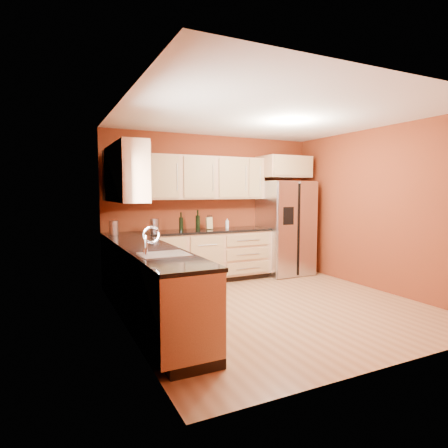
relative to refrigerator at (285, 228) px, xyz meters
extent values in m
plane|color=#945D39|center=(-1.35, -1.62, -0.89)|extent=(4.00, 4.00, 0.00)
plane|color=white|center=(-1.35, -1.62, 1.71)|extent=(4.00, 4.00, 0.00)
cube|color=maroon|center=(-1.35, 0.38, 0.41)|extent=(4.00, 0.04, 2.60)
cube|color=maroon|center=(-1.35, -3.62, 0.41)|extent=(4.00, 0.04, 2.60)
cube|color=maroon|center=(-3.35, -1.62, 0.41)|extent=(0.04, 4.00, 2.60)
cube|color=maroon|center=(0.65, -1.62, 0.41)|extent=(0.04, 4.00, 2.60)
cube|color=#A67650|center=(-1.90, 0.07, -0.45)|extent=(2.90, 0.60, 0.88)
cube|color=#A67650|center=(-3.05, -1.62, -0.45)|extent=(0.60, 2.80, 0.88)
cube|color=black|center=(-1.90, 0.06, 0.01)|extent=(2.90, 0.62, 0.04)
cube|color=black|center=(-3.04, -1.62, 0.01)|extent=(0.62, 2.80, 0.04)
cube|color=#A67650|center=(-1.60, 0.21, 0.94)|extent=(2.30, 0.33, 0.75)
cube|color=#A67650|center=(-3.19, -0.90, 0.94)|extent=(0.33, 1.35, 0.75)
cube|color=#A67650|center=(-3.02, 0.04, 0.94)|extent=(0.67, 0.67, 0.75)
cube|color=#A67650|center=(0.00, 0.07, 1.16)|extent=(0.92, 0.60, 0.40)
cube|color=#B4B3B8|center=(0.00, 0.00, 0.00)|extent=(0.90, 0.75, 1.78)
cube|color=white|center=(-3.33, -2.12, 0.66)|extent=(0.03, 0.90, 1.00)
cylinder|color=#B4B3B8|center=(-3.20, 0.00, 0.14)|extent=(0.15, 0.15, 0.22)
cylinder|color=#B4B3B8|center=(-2.53, 0.10, 0.14)|extent=(0.17, 0.17, 0.22)
cube|color=#A78951|center=(-1.54, 0.12, 0.13)|extent=(0.12, 0.11, 0.21)
cylinder|color=white|center=(-1.18, 0.12, 0.12)|extent=(0.06, 0.06, 0.18)
camera|label=1|loc=(-4.17, -5.91, 0.70)|focal=30.00mm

